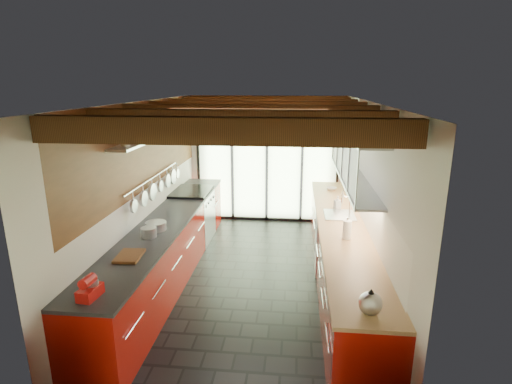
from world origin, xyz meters
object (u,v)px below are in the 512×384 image
paper_towel (347,230)px  bowl (331,189)px  kettle (370,302)px  stand_mixer (90,289)px  soap_bottle (337,202)px

paper_towel → bowl: (0.00, 2.42, -0.10)m
kettle → bowl: 4.13m
stand_mixer → paper_towel: 3.06m
kettle → soap_bottle: (-0.00, 2.98, -0.00)m
stand_mixer → kettle: 2.54m
stand_mixer → bowl: size_ratio=1.42×
bowl → kettle: bearing=-90.0°
stand_mixer → bowl: bearing=58.4°
kettle → soap_bottle: kettle is taller
stand_mixer → kettle: bearing=-0.1°
kettle → bowl: kettle is taller
bowl → soap_bottle: bearing=-90.0°
soap_bottle → bowl: bearing=90.0°
paper_towel → soap_bottle: bearing=90.0°
stand_mixer → paper_towel: (2.54, 1.70, 0.03)m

